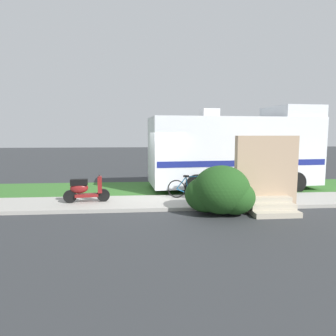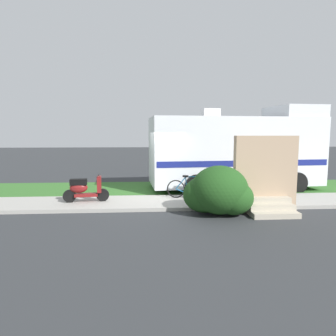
{
  "view_description": "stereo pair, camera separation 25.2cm",
  "coord_description": "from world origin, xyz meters",
  "px_view_note": "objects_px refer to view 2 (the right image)",
  "views": [
    {
      "loc": [
        -0.39,
        -11.46,
        2.5
      ],
      "look_at": [
        0.63,
        0.3,
        1.1
      ],
      "focal_mm": 32.11,
      "sensor_mm": 36.0,
      "label": 1
    },
    {
      "loc": [
        -0.14,
        -11.48,
        2.5
      ],
      "look_at": [
        0.63,
        0.3,
        1.1
      ],
      "focal_mm": 32.11,
      "sensor_mm": 36.0,
      "label": 2
    }
  ],
  "objects_px": {
    "scooter": "(84,189)",
    "pickup_truck_far": "(252,155)",
    "motorhome_rv": "(236,150)",
    "pickup_truck_near": "(225,159)",
    "bottle_green": "(224,195)",
    "bottle_spare": "(277,196)",
    "bicycle": "(191,188)"
  },
  "relations": [
    {
      "from": "motorhome_rv",
      "to": "scooter",
      "type": "xyz_separation_m",
      "value": [
        -6.01,
        -2.45,
        -1.15
      ]
    },
    {
      "from": "bottle_green",
      "to": "bottle_spare",
      "type": "relative_size",
      "value": 0.83
    },
    {
      "from": "bicycle",
      "to": "pickup_truck_far",
      "type": "bearing_deg",
      "value": 60.02
    },
    {
      "from": "pickup_truck_near",
      "to": "bottle_spare",
      "type": "bearing_deg",
      "value": -90.21
    },
    {
      "from": "pickup_truck_near",
      "to": "bottle_green",
      "type": "bearing_deg",
      "value": -104.57
    },
    {
      "from": "scooter",
      "to": "pickup_truck_far",
      "type": "distance_m",
      "value": 14.05
    },
    {
      "from": "bicycle",
      "to": "pickup_truck_far",
      "type": "xyz_separation_m",
      "value": [
        5.78,
        10.03,
        0.46
      ]
    },
    {
      "from": "bicycle",
      "to": "pickup_truck_near",
      "type": "relative_size",
      "value": 0.33
    },
    {
      "from": "bicycle",
      "to": "pickup_truck_far",
      "type": "distance_m",
      "value": 11.58
    },
    {
      "from": "scooter",
      "to": "bottle_spare",
      "type": "height_order",
      "value": "scooter"
    },
    {
      "from": "bottle_spare",
      "to": "pickup_truck_far",
      "type": "bearing_deg",
      "value": 75.23
    },
    {
      "from": "motorhome_rv",
      "to": "pickup_truck_far",
      "type": "distance_m",
      "value": 8.65
    },
    {
      "from": "bicycle",
      "to": "bottle_spare",
      "type": "distance_m",
      "value": 3.07
    },
    {
      "from": "bottle_green",
      "to": "motorhome_rv",
      "type": "bearing_deg",
      "value": 63.56
    },
    {
      "from": "bottle_green",
      "to": "scooter",
      "type": "bearing_deg",
      "value": -176.13
    },
    {
      "from": "pickup_truck_near",
      "to": "bicycle",
      "type": "bearing_deg",
      "value": -113.27
    },
    {
      "from": "pickup_truck_near",
      "to": "bottle_spare",
      "type": "relative_size",
      "value": 17.34
    },
    {
      "from": "bicycle",
      "to": "bottle_green",
      "type": "height_order",
      "value": "bicycle"
    },
    {
      "from": "motorhome_rv",
      "to": "bicycle",
      "type": "xyz_separation_m",
      "value": [
        -2.28,
        -2.16,
        -1.24
      ]
    },
    {
      "from": "scooter",
      "to": "bicycle",
      "type": "distance_m",
      "value": 3.75
    },
    {
      "from": "motorhome_rv",
      "to": "pickup_truck_near",
      "type": "height_order",
      "value": "motorhome_rv"
    },
    {
      "from": "motorhome_rv",
      "to": "bottle_spare",
      "type": "relative_size",
      "value": 24.55
    },
    {
      "from": "motorhome_rv",
      "to": "pickup_truck_near",
      "type": "xyz_separation_m",
      "value": [
        0.79,
        4.97,
        -0.81
      ]
    },
    {
      "from": "motorhome_rv",
      "to": "scooter",
      "type": "distance_m",
      "value": 6.59
    },
    {
      "from": "pickup_truck_near",
      "to": "bottle_green",
      "type": "xyz_separation_m",
      "value": [
        -1.84,
        -7.09,
        -0.7
      ]
    },
    {
      "from": "scooter",
      "to": "bottle_spare",
      "type": "distance_m",
      "value": 6.78
    },
    {
      "from": "bottle_green",
      "to": "bottle_spare",
      "type": "bearing_deg",
      "value": -13.51
    },
    {
      "from": "motorhome_rv",
      "to": "pickup_truck_far",
      "type": "relative_size",
      "value": 1.31
    },
    {
      "from": "scooter",
      "to": "bottle_green",
      "type": "height_order",
      "value": "scooter"
    },
    {
      "from": "scooter",
      "to": "bottle_spare",
      "type": "xyz_separation_m",
      "value": [
        6.77,
        -0.1,
        -0.33
      ]
    },
    {
      "from": "pickup_truck_far",
      "to": "scooter",
      "type": "bearing_deg",
      "value": -132.68
    },
    {
      "from": "scooter",
      "to": "bottle_green",
      "type": "relative_size",
      "value": 6.22
    }
  ]
}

